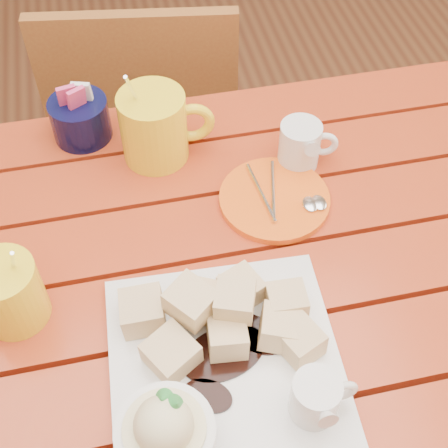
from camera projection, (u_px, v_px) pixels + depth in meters
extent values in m
cube|color=#AB2B16|center=(207.00, 384.00, 0.75)|extent=(1.20, 0.11, 0.03)
cube|color=#AB2B16|center=(189.00, 304.00, 0.82)|extent=(1.20, 0.11, 0.03)
cube|color=#AB2B16|center=(175.00, 237.00, 0.89)|extent=(1.20, 0.11, 0.03)
cube|color=#AB2B16|center=(163.00, 180.00, 0.96)|extent=(1.20, 0.11, 0.03)
cube|color=#AB2B16|center=(152.00, 131.00, 1.03)|extent=(1.20, 0.11, 0.03)
cube|color=#AB2B16|center=(154.00, 148.00, 1.08)|extent=(1.12, 0.04, 0.08)
cylinder|color=#AB2B16|center=(410.00, 218.00, 1.40)|extent=(0.06, 0.06, 0.72)
cube|color=white|center=(225.00, 364.00, 0.74)|extent=(0.28, 0.28, 0.02)
cube|color=gold|center=(280.00, 328.00, 0.74)|extent=(0.06, 0.06, 0.04)
cube|color=gold|center=(143.00, 311.00, 0.75)|extent=(0.05, 0.05, 0.04)
cube|color=gold|center=(197.00, 300.00, 0.76)|extent=(0.06, 0.06, 0.04)
cube|color=gold|center=(191.00, 301.00, 0.73)|extent=(0.07, 0.07, 0.04)
cube|color=gold|center=(227.00, 337.00, 0.73)|extent=(0.05, 0.05, 0.04)
cube|color=gold|center=(235.00, 300.00, 0.73)|extent=(0.06, 0.06, 0.04)
cube|color=gold|center=(171.00, 354.00, 0.72)|extent=(0.07, 0.07, 0.04)
cube|color=gold|center=(241.00, 289.00, 0.77)|extent=(0.06, 0.06, 0.04)
cube|color=gold|center=(287.00, 302.00, 0.76)|extent=(0.05, 0.05, 0.04)
cube|color=gold|center=(300.00, 342.00, 0.73)|extent=(0.06, 0.06, 0.04)
cylinder|color=white|center=(166.00, 437.00, 0.65)|extent=(0.11, 0.11, 0.04)
cylinder|color=beige|center=(165.00, 433.00, 0.65)|extent=(0.09, 0.09, 0.03)
sphere|color=beige|center=(164.00, 425.00, 0.63)|extent=(0.06, 0.06, 0.06)
cone|color=green|center=(175.00, 405.00, 0.62)|extent=(0.03, 0.04, 0.03)
cone|color=green|center=(163.00, 399.00, 0.62)|extent=(0.03, 0.03, 0.02)
cylinder|color=white|center=(315.00, 398.00, 0.67)|extent=(0.05, 0.05, 0.06)
cylinder|color=black|center=(318.00, 388.00, 0.65)|extent=(0.04, 0.04, 0.01)
cone|color=white|center=(325.00, 413.00, 0.64)|extent=(0.02, 0.02, 0.03)
torus|color=white|center=(342.00, 391.00, 0.68)|extent=(0.04, 0.01, 0.04)
cylinder|color=yellow|center=(9.00, 293.00, 0.76)|extent=(0.08, 0.08, 0.09)
cylinder|color=black|center=(0.00, 275.00, 0.73)|extent=(0.07, 0.07, 0.01)
cylinder|color=silver|center=(13.00, 270.00, 0.74)|extent=(0.03, 0.05, 0.12)
cylinder|color=yellow|center=(154.00, 127.00, 0.93)|extent=(0.10, 0.10, 0.11)
cylinder|color=black|center=(151.00, 103.00, 0.89)|extent=(0.08, 0.08, 0.01)
torus|color=yellow|center=(192.00, 123.00, 0.94)|extent=(0.07, 0.02, 0.07)
cylinder|color=silver|center=(139.00, 103.00, 0.90)|extent=(0.03, 0.06, 0.15)
cylinder|color=white|center=(299.00, 145.00, 0.93)|extent=(0.06, 0.06, 0.07)
cylinder|color=white|center=(302.00, 129.00, 0.91)|extent=(0.05, 0.05, 0.01)
cone|color=white|center=(307.00, 147.00, 0.89)|extent=(0.03, 0.03, 0.03)
torus|color=white|center=(323.00, 141.00, 0.94)|extent=(0.04, 0.02, 0.04)
cylinder|color=black|center=(80.00, 119.00, 0.97)|extent=(0.09, 0.09, 0.07)
cube|color=#E33D74|center=(67.00, 97.00, 0.94)|extent=(0.03, 0.02, 0.04)
cube|color=white|center=(83.00, 94.00, 0.94)|extent=(0.03, 0.02, 0.04)
cube|color=#E33D74|center=(77.00, 100.00, 0.93)|extent=(0.03, 0.03, 0.04)
cylinder|color=#FF6216|center=(274.00, 199.00, 0.91)|extent=(0.16, 0.16, 0.01)
cylinder|color=silver|center=(261.00, 192.00, 0.90)|extent=(0.02, 0.12, 0.01)
cylinder|color=silver|center=(273.00, 190.00, 0.91)|extent=(0.03, 0.11, 0.01)
ellipsoid|color=silver|center=(310.00, 204.00, 0.89)|extent=(0.02, 0.03, 0.01)
ellipsoid|color=silver|center=(319.00, 203.00, 0.89)|extent=(0.02, 0.03, 0.01)
cube|color=brown|center=(152.00, 125.00, 1.53)|extent=(0.44, 0.44, 0.03)
cylinder|color=brown|center=(217.00, 138.00, 1.80)|extent=(0.03, 0.03, 0.39)
cylinder|color=brown|center=(102.00, 143.00, 1.79)|extent=(0.03, 0.03, 0.39)
cylinder|color=brown|center=(223.00, 227.00, 1.60)|extent=(0.03, 0.03, 0.39)
cylinder|color=brown|center=(94.00, 233.00, 1.58)|extent=(0.03, 0.03, 0.39)
cube|color=brown|center=(142.00, 103.00, 1.26)|extent=(0.39, 0.09, 0.40)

